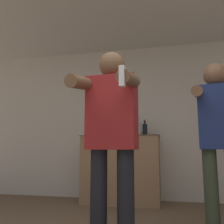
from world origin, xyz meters
TOP-DOWN VIEW (x-y plane):
  - wall_back at (0.00, 3.16)m, footprint 7.00×0.06m
  - counter at (-0.43, 2.84)m, footprint 1.19×0.60m
  - bottle_short_whiskey at (-0.17, 2.86)m, footprint 0.10×0.10m
  - bottle_amber_bourbon at (-0.06, 2.86)m, footprint 0.08×0.08m
  - bottle_brown_liquor at (-0.52, 2.86)m, footprint 0.07×0.07m
  - bottle_tall_gin at (-0.40, 2.86)m, footprint 0.07×0.07m
  - bottle_red_label at (-0.75, 2.86)m, footprint 0.08×0.08m
  - person_woman_foreground at (-0.16, 0.91)m, footprint 0.50×0.53m
  - person_man_side at (0.74, 1.41)m, footprint 0.47×0.50m

SIDE VIEW (x-z plane):
  - counter at x=-0.43m, z-range 0.00..1.01m
  - person_woman_foreground at x=-0.16m, z-range 0.14..1.73m
  - person_man_side at x=0.74m, z-range 0.14..1.75m
  - bottle_brown_liquor at x=-0.52m, z-range 0.97..1.23m
  - bottle_amber_bourbon at x=-0.06m, z-range 0.98..1.23m
  - bottle_red_label at x=-0.75m, z-range 0.97..1.26m
  - bottle_short_whiskey at x=-0.17m, z-range 0.98..1.26m
  - bottle_tall_gin at x=-0.40m, z-range 0.97..1.28m
  - wall_back at x=0.00m, z-range 0.00..2.55m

